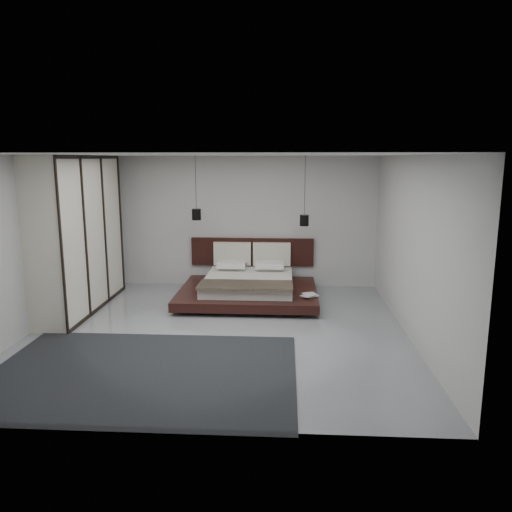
# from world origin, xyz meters

# --- Properties ---
(floor) EXTENTS (6.00, 6.00, 0.00)m
(floor) POSITION_xyz_m (0.00, 0.00, 0.00)
(floor) COLOR gray
(floor) RESTS_ON ground
(ceiling) EXTENTS (6.00, 6.00, 0.00)m
(ceiling) POSITION_xyz_m (0.00, 0.00, 2.80)
(ceiling) COLOR white
(ceiling) RESTS_ON wall_back
(wall_back) EXTENTS (6.00, 0.00, 6.00)m
(wall_back) POSITION_xyz_m (0.00, 3.00, 1.40)
(wall_back) COLOR #B4B4B1
(wall_back) RESTS_ON floor
(wall_front) EXTENTS (6.00, 0.00, 6.00)m
(wall_front) POSITION_xyz_m (0.00, -3.00, 1.40)
(wall_front) COLOR #B4B4B1
(wall_front) RESTS_ON floor
(wall_left) EXTENTS (0.00, 6.00, 6.00)m
(wall_left) POSITION_xyz_m (-3.00, 0.00, 1.40)
(wall_left) COLOR #B4B4B1
(wall_left) RESTS_ON floor
(wall_right) EXTENTS (0.00, 6.00, 6.00)m
(wall_right) POSITION_xyz_m (3.00, 0.00, 1.40)
(wall_right) COLOR #B4B4B1
(wall_right) RESTS_ON floor
(lattice_screen) EXTENTS (0.05, 0.90, 2.60)m
(lattice_screen) POSITION_xyz_m (-2.95, 2.45, 1.30)
(lattice_screen) COLOR black
(lattice_screen) RESTS_ON floor
(bed) EXTENTS (2.65, 2.34, 1.05)m
(bed) POSITION_xyz_m (0.34, 1.91, 0.28)
(bed) COLOR black
(bed) RESTS_ON floor
(book_lower) EXTENTS (0.33, 0.37, 0.03)m
(book_lower) POSITION_xyz_m (1.43, 1.28, 0.26)
(book_lower) COLOR #99724C
(book_lower) RESTS_ON bed
(book_upper) EXTENTS (0.32, 0.33, 0.02)m
(book_upper) POSITION_xyz_m (1.41, 1.25, 0.28)
(book_upper) COLOR #99724C
(book_upper) RESTS_ON book_lower
(pendant_left) EXTENTS (0.18, 0.18, 1.28)m
(pendant_left) POSITION_xyz_m (-0.75, 2.32, 1.63)
(pendant_left) COLOR black
(pendant_left) RESTS_ON ceiling
(pendant_right) EXTENTS (0.18, 0.18, 1.38)m
(pendant_right) POSITION_xyz_m (1.43, 2.32, 1.53)
(pendant_right) COLOR black
(pendant_right) RESTS_ON ceiling
(wardrobe) EXTENTS (0.67, 2.85, 2.80)m
(wardrobe) POSITION_xyz_m (-2.70, 1.08, 1.40)
(wardrobe) COLOR beige
(wardrobe) RESTS_ON floor
(rug) EXTENTS (3.98, 2.84, 0.02)m
(rug) POSITION_xyz_m (-0.77, -1.69, 0.01)
(rug) COLOR black
(rug) RESTS_ON floor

